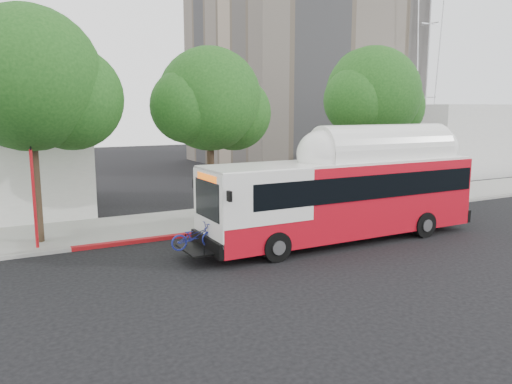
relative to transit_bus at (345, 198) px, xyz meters
The scene contains 10 objects.
ground 3.33m from the transit_bus, behind, with size 120.00×120.00×0.00m, color black.
sidewalk 7.19m from the transit_bus, 113.34° to the left, with size 60.00×5.00×0.15m, color gray.
curb_strip 5.03m from the transit_bus, 126.01° to the left, with size 60.00×0.30×0.15m, color gray.
red_curb_segment 7.13m from the transit_bus, 146.60° to the left, with size 10.00×0.32×0.16m, color maroon.
street_tree_left 13.41m from the transit_bus, 154.20° to the left, with size 6.67×5.80×9.74m.
street_tree_mid 7.94m from the transit_bus, 119.38° to the left, with size 5.75×5.00×8.62m.
street_tree_right 9.85m from the transit_bus, 40.77° to the left, with size 6.21×5.40×9.18m.
horizon_block 31.56m from the transit_bus, 30.27° to the left, with size 20.00×12.00×6.00m, color silver.
transit_bus is the anchor object (origin of this frame).
signal_pole 12.73m from the transit_bus, 159.73° to the left, with size 0.12×0.41×4.33m.
Camera 1 is at (-10.47, -16.72, 5.64)m, focal length 35.00 mm.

